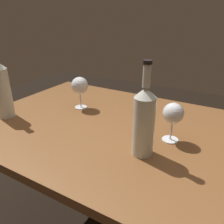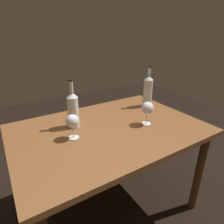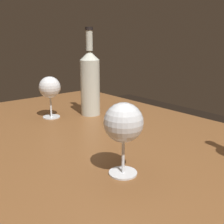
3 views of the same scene
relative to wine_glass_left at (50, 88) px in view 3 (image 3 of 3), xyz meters
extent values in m
cube|color=brown|center=(0.26, 0.00, -0.13)|extent=(1.30, 0.90, 0.04)
cylinder|color=brown|center=(-0.32, 0.38, -0.50)|extent=(0.06, 0.06, 0.70)
cylinder|color=white|center=(0.00, 0.00, -0.11)|extent=(0.07, 0.07, 0.00)
cylinder|color=white|center=(0.00, 0.00, -0.07)|extent=(0.01, 0.01, 0.08)
sphere|color=white|center=(0.00, 0.00, 0.00)|extent=(0.08, 0.08, 0.08)
cylinder|color=#510A14|center=(0.00, 0.00, 0.00)|extent=(0.06, 0.06, 0.02)
cylinder|color=white|center=(0.52, -0.10, -0.11)|extent=(0.07, 0.07, 0.00)
cylinder|color=white|center=(0.52, -0.10, -0.07)|extent=(0.01, 0.01, 0.08)
sphere|color=white|center=(0.52, -0.10, 0.01)|extent=(0.09, 0.09, 0.09)
cylinder|color=#510A14|center=(0.52, -0.10, 0.01)|extent=(0.07, 0.07, 0.03)
cylinder|color=silver|center=(0.06, 0.14, -0.01)|extent=(0.08, 0.08, 0.22)
cone|color=silver|center=(0.06, 0.14, 0.12)|extent=(0.08, 0.08, 0.03)
cylinder|color=silver|center=(0.06, 0.14, 0.18)|extent=(0.03, 0.03, 0.08)
cylinder|color=black|center=(0.06, 0.14, 0.22)|extent=(0.03, 0.03, 0.01)
camera|label=1|loc=(-0.19, 0.80, 0.36)|focal=36.33mm
camera|label=2|loc=(-0.35, -1.03, 0.52)|focal=30.80mm
camera|label=3|loc=(0.96, -0.49, 0.19)|focal=44.61mm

